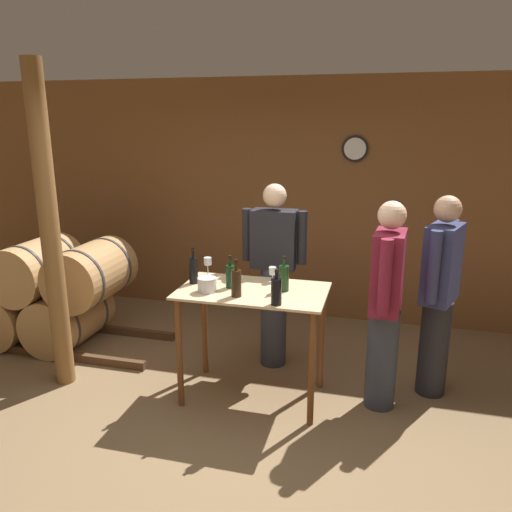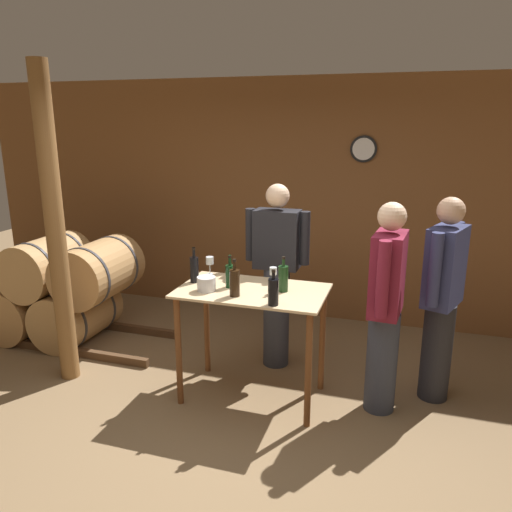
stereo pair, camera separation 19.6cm
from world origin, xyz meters
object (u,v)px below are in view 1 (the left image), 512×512
at_px(wine_glass_near_left, 208,262).
at_px(person_visitor_with_scarf, 274,272).
at_px(person_visitor_bearded, 439,293).
at_px(wine_bottle_left, 230,276).
at_px(wine_bottle_far_left, 193,270).
at_px(wine_bottle_right, 284,278).
at_px(wine_bottle_center, 236,282).
at_px(wooden_post, 50,232).
at_px(ice_bucket, 207,285).
at_px(wine_glass_near_center, 273,271).
at_px(person_host, 386,303).
at_px(wine_bottle_far_right, 276,291).

xyz_separation_m(wine_glass_near_left, person_visitor_with_scarf, (0.51, 0.34, -0.15)).
bearing_deg(person_visitor_bearded, wine_bottle_left, -165.05).
bearing_deg(person_visitor_bearded, wine_bottle_far_left, -168.37).
distance_m(wine_bottle_right, person_visitor_with_scarf, 0.64).
relative_size(wine_bottle_left, wine_bottle_center, 0.91).
height_order(wine_bottle_center, person_visitor_with_scarf, person_visitor_with_scarf).
relative_size(wooden_post, person_visitor_bearded, 1.61).
relative_size(wine_bottle_far_left, ice_bucket, 2.03).
xyz_separation_m(wine_glass_near_center, person_host, (0.92, -0.10, -0.15)).
distance_m(wine_bottle_far_right, wine_glass_near_center, 0.52).
bearing_deg(ice_bucket, wine_bottle_far_left, 136.33).
height_order(wine_bottle_center, wine_bottle_far_right, wine_bottle_center).
bearing_deg(wine_bottle_left, wine_glass_near_left, 136.42).
height_order(wine_bottle_center, person_host, person_host).
height_order(wine_bottle_far_right, ice_bucket, wine_bottle_far_right).
relative_size(wine_bottle_right, person_visitor_bearded, 0.17).
bearing_deg(person_visitor_with_scarf, ice_bucket, -116.07).
relative_size(wine_glass_near_left, wine_glass_near_center, 1.20).
xyz_separation_m(wine_bottle_far_right, person_host, (0.77, 0.40, -0.16)).
bearing_deg(wine_bottle_far_left, person_visitor_bearded, 11.63).
bearing_deg(wine_bottle_center, wine_glass_near_left, 130.67).
relative_size(wine_bottle_left, wine_glass_near_left, 1.70).
relative_size(wine_bottle_far_right, ice_bucket, 1.84).
height_order(wine_bottle_right, wine_glass_near_center, wine_bottle_right).
xyz_separation_m(wine_bottle_left, wine_bottle_center, (0.11, -0.19, 0.01)).
relative_size(wine_bottle_right, person_host, 0.17).
relative_size(wooden_post, wine_bottle_center, 9.26).
xyz_separation_m(wine_glass_near_center, person_visitor_with_scarf, (-0.08, 0.39, -0.13)).
xyz_separation_m(wine_bottle_left, person_visitor_with_scarf, (0.22, 0.61, -0.14)).
bearing_deg(wine_bottle_left, wine_bottle_center, -60.20).
xyz_separation_m(person_host, person_visitor_bearded, (0.42, 0.31, 0.01)).
height_order(wine_glass_near_center, person_visitor_with_scarf, person_visitor_with_scarf).
relative_size(wooden_post, wine_bottle_right, 9.58).
bearing_deg(wine_bottle_left, wooden_post, -172.91).
distance_m(wine_glass_near_left, person_visitor_with_scarf, 0.63).
distance_m(wooden_post, wine_bottle_left, 1.53).
xyz_separation_m(wine_bottle_right, wine_bottle_far_right, (0.01, -0.31, -0.00)).
distance_m(wine_bottle_far_left, wine_bottle_far_right, 0.83).
distance_m(ice_bucket, person_visitor_bearded, 1.87).
distance_m(wooden_post, person_visitor_bearded, 3.21).
relative_size(ice_bucket, person_visitor_with_scarf, 0.09).
xyz_separation_m(wine_bottle_right, wine_glass_near_center, (-0.13, 0.19, -0.02)).
bearing_deg(wine_bottle_far_left, ice_bucket, -43.67).
bearing_deg(ice_bucket, wine_bottle_left, 42.88).
bearing_deg(person_host, ice_bucket, -169.29).
height_order(wooden_post, wine_bottle_far_right, wooden_post).
distance_m(wine_bottle_right, person_host, 0.80).
relative_size(wine_bottle_far_right, person_visitor_bearded, 0.16).
height_order(person_visitor_with_scarf, person_visitor_bearded, person_visitor_with_scarf).
bearing_deg(wine_bottle_far_right, person_host, 27.43).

